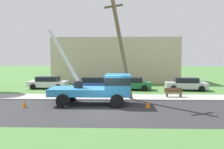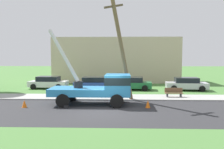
# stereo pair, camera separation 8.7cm
# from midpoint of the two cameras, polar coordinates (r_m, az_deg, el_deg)

# --- Properties ---
(ground_plane) EXTENTS (120.00, 120.00, 0.00)m
(ground_plane) POSITION_cam_midpoint_polar(r_m,az_deg,el_deg) (27.92, -0.31, -3.21)
(ground_plane) COLOR #477538
(road_asphalt) EXTENTS (80.00, 7.57, 0.01)m
(road_asphalt) POSITION_cam_midpoint_polar(r_m,az_deg,el_deg) (16.12, -2.01, -8.94)
(road_asphalt) COLOR #2B2B2D
(road_asphalt) RESTS_ON ground
(sidewalk_strip) EXTENTS (80.00, 2.75, 0.10)m
(sidewalk_strip) POSITION_cam_midpoint_polar(r_m,az_deg,el_deg) (21.16, -1.04, -5.57)
(sidewalk_strip) COLOR #9E9E99
(sidewalk_strip) RESTS_ON ground
(utility_truck) EXTENTS (6.76, 3.20, 5.98)m
(utility_truck) POSITION_cam_midpoint_polar(r_m,az_deg,el_deg) (18.05, -2.57, -2.97)
(utility_truck) COLOR #2D84C6
(utility_truck) RESTS_ON ground
(leaning_utility_pole) EXTENTS (2.47, 2.01, 8.81)m
(leaning_utility_pole) POSITION_cam_midpoint_polar(r_m,az_deg,el_deg) (19.11, 2.45, 6.82)
(leaning_utility_pole) COLOR brown
(leaning_utility_pole) RESTS_ON ground
(traffic_cone_ahead) EXTENTS (0.36, 0.36, 0.56)m
(traffic_cone_ahead) POSITION_cam_midpoint_polar(r_m,az_deg,el_deg) (17.25, 8.96, -7.17)
(traffic_cone_ahead) COLOR orange
(traffic_cone_ahead) RESTS_ON ground
(traffic_cone_behind) EXTENTS (0.36, 0.36, 0.56)m
(traffic_cone_behind) POSITION_cam_midpoint_polar(r_m,az_deg,el_deg) (18.28, -20.62, -6.74)
(traffic_cone_behind) COLOR orange
(traffic_cone_behind) RESTS_ON ground
(traffic_cone_curbside) EXTENTS (0.36, 0.36, 0.56)m
(traffic_cone_curbside) POSITION_cam_midpoint_polar(r_m,az_deg,el_deg) (19.22, 2.05, -5.91)
(traffic_cone_curbside) COLOR orange
(traffic_cone_curbside) RESTS_ON ground
(parked_sedan_white) EXTENTS (4.46, 2.13, 1.42)m
(parked_sedan_white) POSITION_cam_midpoint_polar(r_m,az_deg,el_deg) (27.98, -15.26, -1.89)
(parked_sedan_white) COLOR silver
(parked_sedan_white) RESTS_ON ground
(parked_sedan_blue) EXTENTS (4.41, 2.04, 1.42)m
(parked_sedan_blue) POSITION_cam_midpoint_polar(r_m,az_deg,el_deg) (26.25, -4.42, -2.15)
(parked_sedan_blue) COLOR #263F99
(parked_sedan_blue) RESTS_ON ground
(parked_sedan_green) EXTENTS (4.53, 2.25, 1.42)m
(parked_sedan_green) POSITION_cam_midpoint_polar(r_m,az_deg,el_deg) (26.10, 4.93, -2.20)
(parked_sedan_green) COLOR #1E6638
(parked_sedan_green) RESTS_ON ground
(parked_sedan_silver) EXTENTS (4.54, 2.26, 1.42)m
(parked_sedan_silver) POSITION_cam_midpoint_polar(r_m,az_deg,el_deg) (26.84, 17.91, -2.22)
(parked_sedan_silver) COLOR #B7B7BF
(parked_sedan_silver) RESTS_ON ground
(park_bench) EXTENTS (1.60, 0.45, 0.90)m
(park_bench) POSITION_cam_midpoint_polar(r_m,az_deg,el_deg) (21.69, 15.06, -4.37)
(park_bench) COLOR brown
(park_bench) RESTS_ON ground
(lowrise_building_backdrop) EXTENTS (18.00, 6.00, 6.40)m
(lowrise_building_backdrop) POSITION_cam_midpoint_polar(r_m,az_deg,el_deg) (34.84, 1.13, 3.60)
(lowrise_building_backdrop) COLOR #C6B293
(lowrise_building_backdrop) RESTS_ON ground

